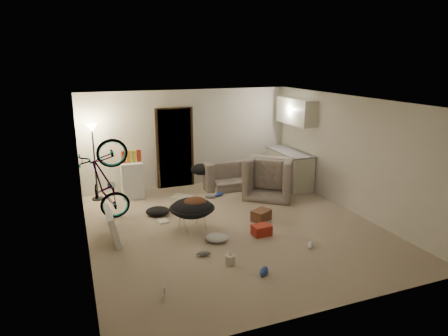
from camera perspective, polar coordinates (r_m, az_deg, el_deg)
name	(u,v)px	position (r m, az deg, el deg)	size (l,w,h in m)	color
floor	(233,227)	(8.08, 1.28, -8.42)	(5.50, 6.00, 0.02)	#B7A58D
ceiling	(234,100)	(7.43, 1.40, 9.65)	(5.50, 6.00, 0.02)	white
wall_back	(189,138)	(10.43, -5.01, 4.26)	(5.50, 0.02, 2.50)	silver
wall_front	(326,225)	(5.16, 14.34, -7.95)	(5.50, 0.02, 2.50)	silver
wall_left	(82,182)	(7.12, -19.67, -1.88)	(0.02, 6.00, 2.50)	silver
wall_right	(351,154)	(9.05, 17.71, 1.87)	(0.02, 6.00, 2.50)	silver
doorway	(175,148)	(10.34, -7.04, 2.80)	(0.85, 0.10, 2.04)	black
door_trim	(175,149)	(10.31, -7.00, 2.77)	(0.97, 0.04, 2.10)	#342212
floor_lamp	(93,146)	(9.69, -18.17, 3.03)	(0.28, 0.28, 1.81)	black
kitchen_counter	(289,169)	(10.66, 9.30, -0.12)	(0.60, 1.50, 0.88)	beige
counter_top	(290,152)	(10.55, 9.41, 2.29)	(0.64, 1.54, 0.04)	gray
kitchen_uppers	(296,111)	(10.43, 10.28, 7.97)	(0.38, 1.40, 0.65)	beige
sofa	(236,176)	(10.51, 1.75, -1.11)	(1.83, 0.72, 0.54)	#353C35
armchair	(271,180)	(9.88, 6.77, -1.71)	(1.13, 0.99, 0.73)	#353C35
bicycle	(107,200)	(8.52, -16.41, -4.36)	(0.62, 1.78, 0.94)	black
book_asset	(165,303)	(5.85, -8.47, -18.50)	(0.17, 0.23, 0.02)	#AA2819
mini_fridge	(132,180)	(9.88, -12.97, -1.61)	(0.51, 0.51, 0.86)	white
snack_box_0	(124,157)	(9.71, -14.16, 1.49)	(0.10, 0.07, 0.30)	#AA2819
snack_box_1	(129,157)	(9.72, -13.46, 1.56)	(0.10, 0.07, 0.30)	orange
snack_box_2	(134,156)	(9.74, -12.76, 1.62)	(0.10, 0.07, 0.30)	gold
snack_box_3	(139,156)	(9.75, -12.06, 1.69)	(0.10, 0.07, 0.30)	#AA2819
saucer_chair	(192,212)	(7.82, -4.58, -6.28)	(0.88, 0.88, 0.63)	silver
hoodie	(195,203)	(7.74, -4.19, -4.98)	(0.48, 0.40, 0.22)	#59301E
sofa_drape	(202,169)	(10.12, -3.20, -0.19)	(0.56, 0.46, 0.28)	black
tv_box	(113,226)	(7.66, -15.62, -7.97)	(0.11, 0.88, 0.58)	silver
drink_case_a	(261,215)	(8.37, 5.33, -6.74)	(0.39, 0.28, 0.22)	brown
drink_case_b	(262,230)	(7.71, 5.39, -8.82)	(0.34, 0.25, 0.20)	#AA2819
juicer	(230,259)	(6.67, 0.91, -12.87)	(0.16, 0.16, 0.24)	beige
newspaper	(182,197)	(9.80, -5.99, -4.07)	(0.38, 0.50, 0.01)	silver
book_blue	(181,207)	(9.09, -6.14, -5.58)	(0.20, 0.28, 0.03)	#2A419A
book_white	(163,221)	(8.41, -8.73, -7.48)	(0.19, 0.25, 0.02)	silver
shoe_0	(219,194)	(9.74, -0.74, -3.79)	(0.29, 0.12, 0.11)	#2A419A
shoe_1	(210,197)	(9.60, -1.98, -4.11)	(0.26, 0.11, 0.10)	slate
shoe_2	(264,271)	(6.45, 5.73, -14.46)	(0.28, 0.11, 0.10)	#2A419A
shoe_3	(204,254)	(6.95, -2.94, -12.11)	(0.25, 0.10, 0.09)	slate
shoe_4	(310,245)	(7.41, 12.22, -10.65)	(0.25, 0.10, 0.09)	white
clothes_lump_a	(158,211)	(8.74, -9.44, -6.09)	(0.51, 0.44, 0.17)	black
clothes_lump_b	(217,185)	(10.40, -1.04, -2.42)	(0.47, 0.41, 0.14)	black
clothes_lump_c	(217,238)	(7.45, -1.04, -9.95)	(0.42, 0.36, 0.13)	silver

